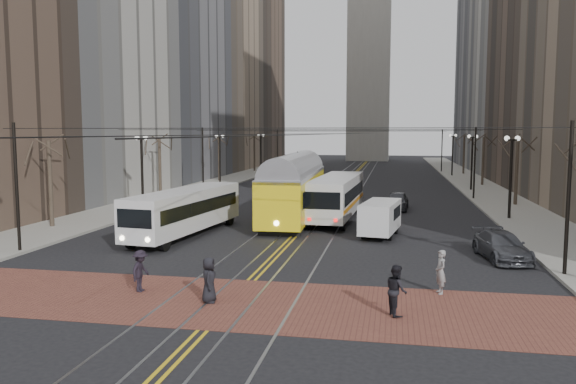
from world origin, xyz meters
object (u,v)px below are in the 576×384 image
at_px(transit_bus, 186,213).
at_px(streetcar, 295,194).
at_px(cargo_van, 380,219).
at_px(pedestrian_b, 441,272).
at_px(pedestrian_d, 140,271).
at_px(pedestrian_c, 396,290).
at_px(rear_bus, 337,198).
at_px(pedestrian_a, 209,280).
at_px(sedan_parked, 502,246).
at_px(sedan_grey, 397,201).

bearing_deg(transit_bus, streetcar, 62.17).
bearing_deg(streetcar, cargo_van, -44.95).
xyz_separation_m(pedestrian_b, pedestrian_d, (-11.30, -1.85, -0.03)).
distance_m(streetcar, pedestrian_d, 19.34).
bearing_deg(pedestrian_c, pedestrian_d, 63.93).
bearing_deg(pedestrian_b, rear_bus, -177.98).
bearing_deg(streetcar, pedestrian_c, -72.91).
relative_size(transit_bus, rear_bus, 0.95).
distance_m(transit_bus, cargo_van, 11.50).
relative_size(transit_bus, streetcar, 0.73).
relative_size(rear_bus, pedestrian_a, 7.01).
bearing_deg(sedan_parked, pedestrian_d, -159.84).
distance_m(sedan_grey, pedestrian_a, 27.04).
distance_m(rear_bus, cargo_van, 6.81).
xyz_separation_m(rear_bus, cargo_van, (3.18, -6.00, -0.48)).
bearing_deg(pedestrian_c, streetcar, -0.72).
xyz_separation_m(cargo_van, sedan_parked, (5.92, -5.03, -0.37)).
height_order(cargo_van, sedan_parked, cargo_van).
distance_m(sedan_grey, pedestrian_c, 26.39).
bearing_deg(sedan_grey, rear_bus, -121.63).
bearing_deg(pedestrian_b, pedestrian_d, -96.71).
xyz_separation_m(pedestrian_a, pedestrian_b, (8.27, 2.69, 0.01)).
distance_m(pedestrian_a, pedestrian_b, 8.69).
relative_size(sedan_grey, pedestrian_d, 2.63).
xyz_separation_m(rear_bus, pedestrian_a, (-2.54, -20.29, -0.67)).
height_order(sedan_parked, pedestrian_d, pedestrian_d).
bearing_deg(pedestrian_c, cargo_van, -16.41).
bearing_deg(sedan_parked, pedestrian_b, -126.85).
distance_m(rear_bus, sedan_grey, 7.29).
bearing_deg(pedestrian_d, pedestrian_c, -92.35).
bearing_deg(cargo_van, sedan_grey, 93.69).
xyz_separation_m(rear_bus, sedan_grey, (4.21, 5.90, -0.79)).
bearing_deg(transit_bus, sedan_parked, -3.79).
relative_size(streetcar, sedan_grey, 3.58).
height_order(cargo_van, pedestrian_d, cargo_van).
relative_size(cargo_van, pedestrian_b, 2.77).
distance_m(sedan_parked, pedestrian_a, 14.87).
xyz_separation_m(transit_bus, pedestrian_c, (12.22, -12.54, -0.50)).
xyz_separation_m(transit_bus, pedestrian_a, (5.61, -12.34, -0.53)).
bearing_deg(sedan_grey, pedestrian_d, -107.20).
distance_m(transit_bus, streetcar, 9.24).
bearing_deg(pedestrian_b, cargo_van, 176.37).
distance_m(rear_bus, pedestrian_c, 20.90).
distance_m(transit_bus, sedan_parked, 17.53).
distance_m(streetcar, sedan_parked, 16.18).
relative_size(streetcar, pedestrian_b, 9.03).
bearing_deg(pedestrian_d, sedan_parked, -56.38).
bearing_deg(transit_bus, pedestrian_a, -59.19).
bearing_deg(pedestrian_d, rear_bus, -12.19).
relative_size(streetcar, rear_bus, 1.31).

